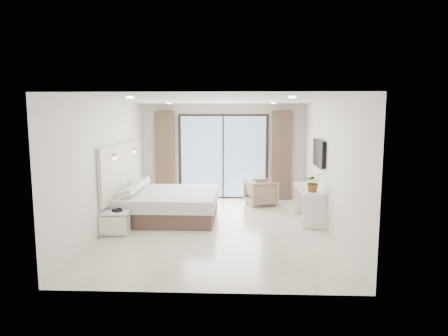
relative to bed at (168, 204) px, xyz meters
The scene contains 8 objects.
ground 1.47m from the bed, 33.53° to the right, with size 6.20×6.20×0.00m, color beige.
room_shell 1.60m from the bed, ahead, with size 4.62×6.22×2.72m.
bed is the anchor object (origin of this frame).
nightstand 1.57m from the bed, 121.79° to the right, with size 0.54×0.45×0.46m.
phone 1.53m from the bed, 121.59° to the right, with size 0.17×0.13×0.06m, color black.
console_desk 3.24m from the bed, ahead, with size 0.49×1.58×0.77m.
plant 3.34m from the bed, 10.59° to the right, with size 0.37×0.42×0.32m, color #33662D.
armchair 2.67m from the bed, 32.78° to the left, with size 0.73×0.68×0.75m, color #9C8466.
Camera 1 is at (0.47, -8.24, 2.42)m, focal length 32.00 mm.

